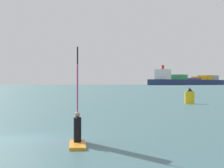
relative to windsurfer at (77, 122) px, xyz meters
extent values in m
plane|color=#386066|center=(-2.92, 1.92, -0.95)|extent=(4000.00, 4000.00, 0.00)
cube|color=orange|center=(0.03, -0.50, -0.89)|extent=(0.84, 2.81, 0.12)
cylinder|color=black|center=(0.00, -0.07, 1.15)|extent=(0.14, 1.13, 3.98)
cube|color=#D8338C|center=(-0.04, 0.54, 0.86)|extent=(0.20, 2.24, 3.75)
cylinder|color=black|center=(-0.01, 0.08, 0.30)|extent=(0.13, 1.37, 0.04)
cylinder|color=black|center=(0.01, -0.15, -0.31)|extent=(0.35, 0.48, 1.08)
sphere|color=tan|center=(0.01, -0.15, 0.33)|extent=(0.22, 0.22, 0.22)
cube|color=navy|center=(131.34, 773.85, 3.37)|extent=(146.81, 169.80, 8.65)
cube|color=silver|center=(81.97, 714.69, 15.26)|extent=(25.11, 24.52, 15.14)
cylinder|color=red|center=(81.97, 714.69, 25.83)|extent=(4.00, 4.00, 6.00)
cube|color=#2D8C47|center=(111.47, 750.04, 11.59)|extent=(27.29, 27.17, 7.80)
cube|color=#59388C|center=(124.90, 766.13, 8.99)|extent=(27.29, 27.17, 2.60)
cube|color=#59388C|center=(138.32, 782.22, 8.99)|extent=(27.29, 27.17, 2.60)
cube|color=gold|center=(151.75, 798.31, 10.29)|extent=(27.29, 27.17, 5.20)
cube|color=gold|center=(165.17, 814.40, 11.59)|extent=(27.29, 27.17, 7.80)
cube|color=#99999E|center=(178.60, 830.49, 11.59)|extent=(27.29, 27.17, 7.80)
cylinder|color=yellow|center=(11.57, 41.69, -0.17)|extent=(1.26, 1.26, 1.57)
cone|color=black|center=(11.57, 41.69, 0.86)|extent=(0.88, 0.88, 0.50)
camera|label=1|loc=(1.33, -20.70, 1.63)|focal=78.93mm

